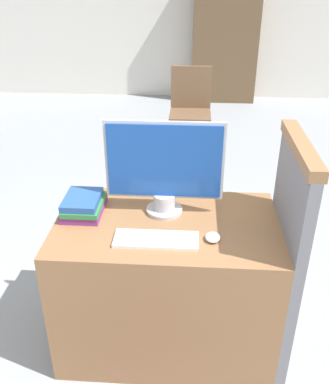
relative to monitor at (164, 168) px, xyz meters
name	(u,v)px	position (x,y,z in m)	size (l,w,h in m)	color
wall_back	(189,1)	(0.02, 5.00, 0.39)	(12.00, 0.06, 2.80)	silver
desk	(167,283)	(0.02, -0.10, -0.62)	(1.10, 0.68, 0.76)	#8C603D
carrel_divider	(284,256)	(0.60, -0.15, -0.39)	(0.07, 0.60, 1.22)	slate
monitor	(164,168)	(0.00, 0.00, 0.00)	(0.58, 0.18, 0.48)	#B7B7BC
keyboard	(156,240)	(-0.02, -0.27, -0.24)	(0.39, 0.14, 0.02)	white
mouse	(213,237)	(0.24, -0.24, -0.23)	(0.07, 0.09, 0.03)	silver
book_stack	(84,205)	(-0.41, -0.04, -0.20)	(0.19, 0.27, 0.10)	#7A3384
far_chair	(190,106)	(0.10, 2.66, -0.48)	(0.44, 0.44, 0.93)	brown
bookshelf_far	(226,34)	(0.57, 4.76, -0.02)	(0.95, 0.32, 1.97)	brown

